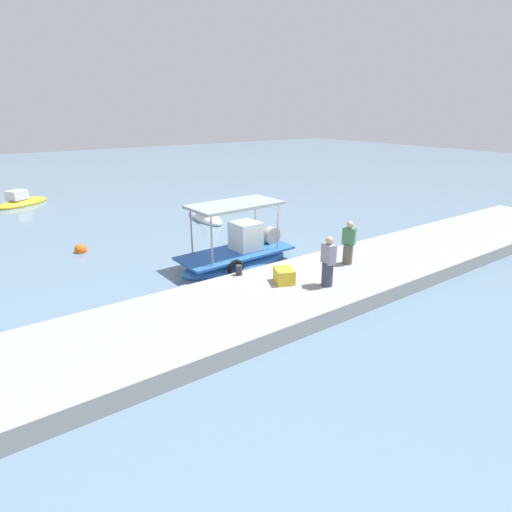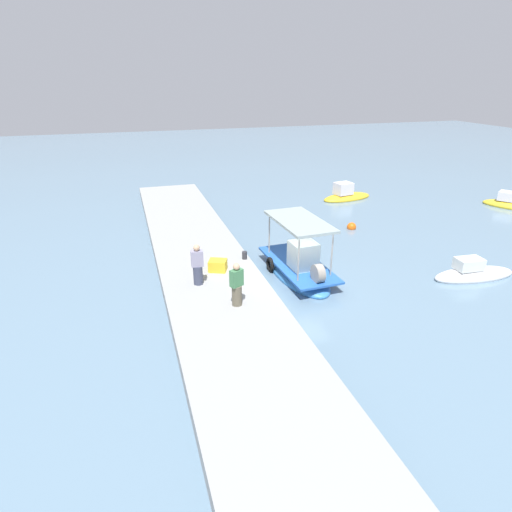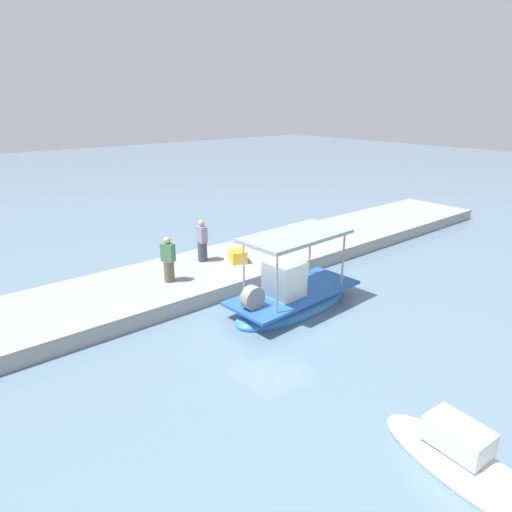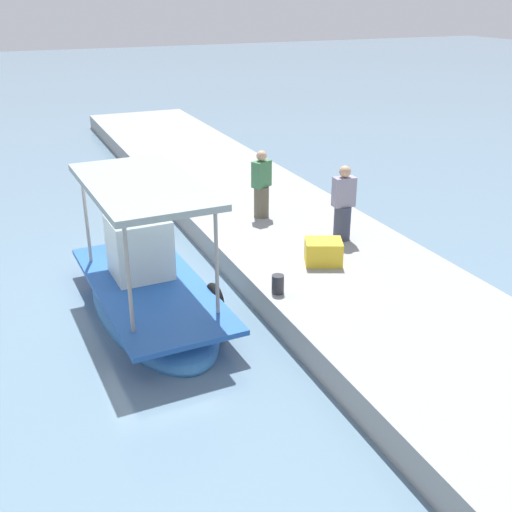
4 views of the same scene
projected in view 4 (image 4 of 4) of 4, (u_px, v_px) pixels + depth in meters
name	position (u px, v px, depth m)	size (l,w,h in m)	color
ground_plane	(153.00, 292.00, 13.45)	(120.00, 120.00, 0.00)	slate
dock_quay	(312.00, 252.00, 14.74)	(36.00, 4.33, 0.57)	#949695
main_fishing_boat	(149.00, 289.00, 12.56)	(5.31, 2.37, 3.06)	#387CC2
fisherman_near_bollard	(343.00, 207.00, 14.43)	(0.43, 0.53, 1.77)	#393E54
fisherman_by_crate	(261.00, 187.00, 15.90)	(0.51, 0.56, 1.73)	brown
mooring_bollard	(278.00, 284.00, 12.08)	(0.24, 0.24, 0.37)	#2D2D33
cargo_crate	(323.00, 252.00, 13.38)	(0.78, 0.62, 0.51)	gold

